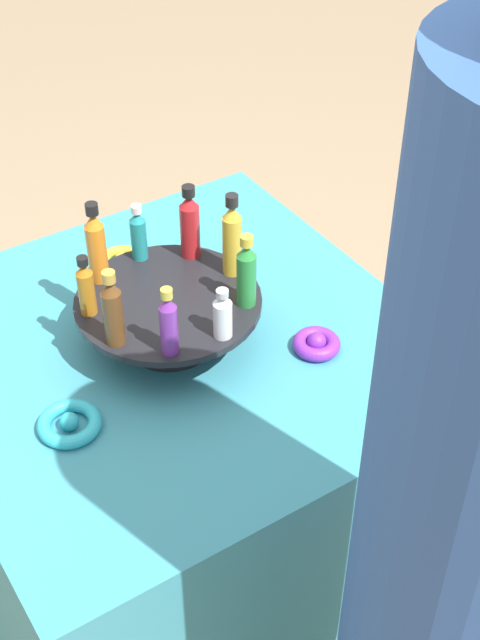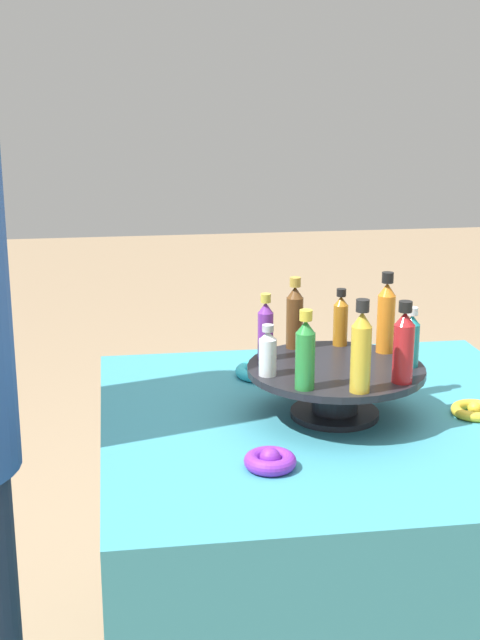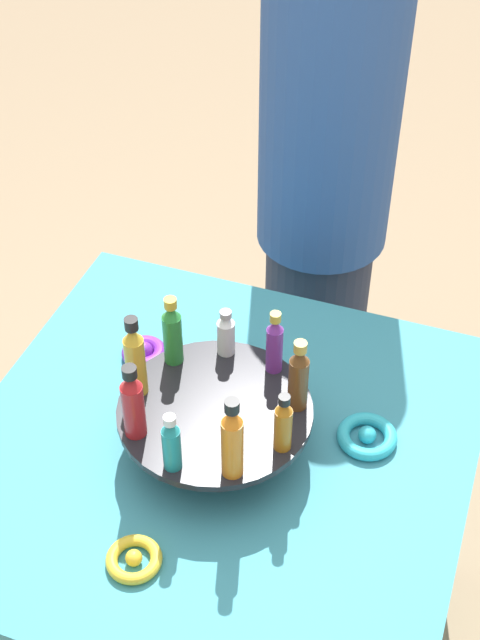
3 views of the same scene
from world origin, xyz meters
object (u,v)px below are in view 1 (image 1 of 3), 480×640
object	(u,v)px
bottle_teal	(138,234)
bottle_orange	(96,246)
bottle_brown	(113,311)
bottle_green	(246,273)
bottle_clear	(223,315)
bottle_gold	(232,238)
ribbon_bow_gold	(122,259)
person_figure	(468,604)
ribbon_bow_purple	(316,344)
ribbon_bow_teal	(70,423)
bottle_red	(190,224)
display_stand	(169,312)
bottle_purple	(169,324)
bottle_amber	(86,288)

from	to	relation	value
bottle_teal	bottle_orange	size ratio (longest dim) A/B	0.71
bottle_brown	bottle_green	size ratio (longest dim) A/B	1.02
bottle_clear	bottle_gold	size ratio (longest dim) A/B	0.58
ribbon_bow_gold	person_figure	distance (m)	0.91
bottle_orange	ribbon_bow_purple	world-z (taller)	bottle_orange
bottle_gold	ribbon_bow_teal	world-z (taller)	bottle_gold
person_figure	bottle_brown	bearing A→B (deg)	10.69
ribbon_bow_gold	bottle_red	bearing A→B (deg)	-68.66
bottle_green	person_figure	world-z (taller)	person_figure
display_stand	bottle_gold	xyz separation A→B (m)	(0.13, 0.01, 0.09)
bottle_clear	bottle_gold	distance (m)	0.16
bottle_red	bottle_orange	xyz separation A→B (m)	(-0.16, 0.02, 0.01)
bottle_clear	bottle_brown	bearing A→B (deg)	152.41
bottle_gold	bottle_teal	bearing A→B (deg)	132.41
bottle_brown	ribbon_bow_teal	world-z (taller)	bottle_brown
bottle_teal	bottle_purple	size ratio (longest dim) A/B	0.88
bottle_brown	ribbon_bow_purple	distance (m)	0.35
bottle_red	bottle_green	size ratio (longest dim) A/B	1.05
bottle_green	ribbon_bow_gold	xyz separation A→B (m)	(-0.07, 0.32, -0.14)
bottle_purple	ribbon_bow_purple	xyz separation A→B (m)	(0.25, -0.04, -0.13)
bottle_teal	bottle_clear	distance (m)	0.25
bottle_red	bottle_clear	xyz separation A→B (m)	(-0.07, -0.21, -0.02)
bottle_clear	bottle_purple	bearing A→B (deg)	172.41
display_stand	bottle_brown	size ratio (longest dim) A/B	2.32
bottle_orange	ribbon_bow_gold	world-z (taller)	bottle_orange
bottle_orange	bottle_gold	distance (m)	0.22
bottle_brown	ribbon_bow_teal	xyz separation A→B (m)	(-0.11, -0.04, -0.14)
bottle_brown	ribbon_bow_purple	world-z (taller)	bottle_brown
bottle_gold	ribbon_bow_gold	world-z (taller)	bottle_gold
bottle_red	bottle_brown	xyz separation A→B (m)	(-0.21, -0.13, -0.00)
bottle_gold	ribbon_bow_gold	xyz separation A→B (m)	(-0.09, 0.24, -0.15)
bottle_teal	ribbon_bow_purple	xyz separation A→B (m)	(0.18, -0.27, -0.13)
bottle_gold	person_figure	size ratio (longest dim) A/B	0.09
bottle_orange	bottle_red	bearing A→B (deg)	-7.59
bottle_orange	bottle_brown	distance (m)	0.16
bottle_teal	ribbon_bow_teal	size ratio (longest dim) A/B	1.06
display_stand	bottle_teal	size ratio (longest dim) A/B	2.93
bottle_green	ribbon_bow_gold	size ratio (longest dim) A/B	1.59
display_stand	ribbon_bow_gold	size ratio (longest dim) A/B	3.75
bottle_orange	bottle_brown	size ratio (longest dim) A/B	1.11
bottle_amber	bottle_red	bearing A→B (deg)	12.41
display_stand	bottle_amber	world-z (taller)	bottle_amber
person_figure	bottle_teal	bearing A→B (deg)	-1.36
bottle_clear	person_figure	bearing A→B (deg)	-91.66
ribbon_bow_teal	bottle_red	bearing A→B (deg)	29.14
bottle_clear	display_stand	bearing A→B (deg)	102.41
bottle_purple	ribbon_bow_purple	bearing A→B (deg)	-8.29
bottle_green	bottle_red	bearing A→B (deg)	92.41
bottle_red	bottle_amber	xyz separation A→B (m)	(-0.21, -0.05, -0.01)
bottle_clear	bottle_green	bearing A→B (deg)	32.41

